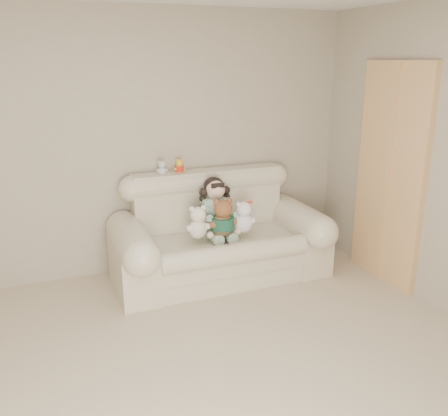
% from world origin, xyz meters
% --- Properties ---
extents(wall_back, '(4.50, 0.00, 4.50)m').
position_xyz_m(wall_back, '(0.00, 2.50, 1.30)').
color(wall_back, '#A39181').
rests_on(wall_back, ground).
extents(sofa, '(2.10, 0.95, 1.03)m').
position_xyz_m(sofa, '(0.72, 2.00, 0.52)').
color(sofa, '#C1AE9B').
rests_on(sofa, floor).
extents(door_panel, '(0.06, 0.90, 2.10)m').
position_xyz_m(door_panel, '(2.22, 1.40, 1.05)').
color(door_panel, tan).
rests_on(door_panel, floor).
extents(seated_child, '(0.39, 0.46, 0.60)m').
position_xyz_m(seated_child, '(0.69, 2.08, 0.72)').
color(seated_child, '#2E7146').
rests_on(seated_child, sofa).
extents(brown_teddy, '(0.30, 0.25, 0.43)m').
position_xyz_m(brown_teddy, '(0.68, 1.83, 0.72)').
color(brown_teddy, brown).
rests_on(brown_teddy, sofa).
extents(white_cat, '(0.27, 0.23, 0.37)m').
position_xyz_m(white_cat, '(0.90, 1.85, 0.69)').
color(white_cat, white).
rests_on(white_cat, sofa).
extents(cream_teddy, '(0.29, 0.26, 0.37)m').
position_xyz_m(cream_teddy, '(0.44, 1.85, 0.69)').
color(cream_teddy, white).
rests_on(cream_teddy, sofa).
extents(yellow_mini_bear, '(0.13, 0.11, 0.18)m').
position_xyz_m(yellow_mini_bear, '(0.42, 2.36, 1.10)').
color(yellow_mini_bear, yellow).
rests_on(yellow_mini_bear, sofa).
extents(grey_mini_plush, '(0.14, 0.12, 0.18)m').
position_xyz_m(grey_mini_plush, '(0.24, 2.35, 1.10)').
color(grey_mini_plush, silver).
rests_on(grey_mini_plush, sofa).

